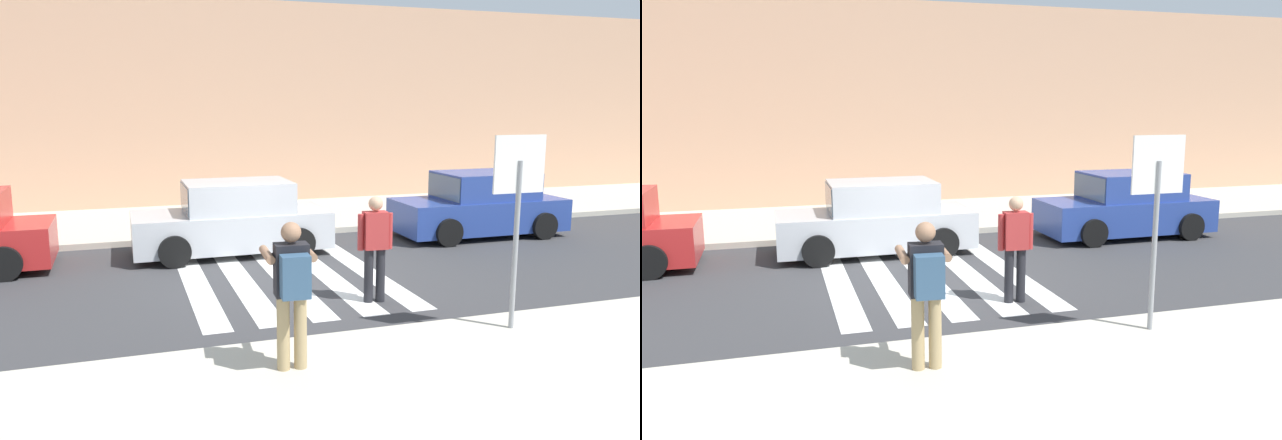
% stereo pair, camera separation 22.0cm
% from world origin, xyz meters
% --- Properties ---
extents(ground_plane, '(120.00, 120.00, 0.00)m').
position_xyz_m(ground_plane, '(0.00, 0.00, 0.00)').
color(ground_plane, '#38383A').
extents(sidewalk_far, '(60.00, 4.80, 0.14)m').
position_xyz_m(sidewalk_far, '(0.00, 6.00, 0.07)').
color(sidewalk_far, beige).
rests_on(sidewalk_far, ground).
extents(building_facade_far, '(56.00, 4.00, 6.24)m').
position_xyz_m(building_facade_far, '(0.00, 10.40, 3.12)').
color(building_facade_far, tan).
rests_on(building_facade_far, ground).
extents(crosswalk_stripe_0, '(0.44, 5.20, 0.01)m').
position_xyz_m(crosswalk_stripe_0, '(-1.60, 0.20, 0.00)').
color(crosswalk_stripe_0, silver).
rests_on(crosswalk_stripe_0, ground).
extents(crosswalk_stripe_1, '(0.44, 5.20, 0.01)m').
position_xyz_m(crosswalk_stripe_1, '(-0.80, 0.20, 0.00)').
color(crosswalk_stripe_1, silver).
rests_on(crosswalk_stripe_1, ground).
extents(crosswalk_stripe_2, '(0.44, 5.20, 0.01)m').
position_xyz_m(crosswalk_stripe_2, '(0.00, 0.20, 0.00)').
color(crosswalk_stripe_2, silver).
rests_on(crosswalk_stripe_2, ground).
extents(crosswalk_stripe_3, '(0.44, 5.20, 0.01)m').
position_xyz_m(crosswalk_stripe_3, '(0.80, 0.20, 0.00)').
color(crosswalk_stripe_3, silver).
rests_on(crosswalk_stripe_3, ground).
extents(crosswalk_stripe_4, '(0.44, 5.20, 0.01)m').
position_xyz_m(crosswalk_stripe_4, '(1.60, 0.20, 0.00)').
color(crosswalk_stripe_4, silver).
rests_on(crosswalk_stripe_4, ground).
extents(stop_sign, '(0.76, 0.08, 2.62)m').
position_xyz_m(stop_sign, '(2.19, -3.76, 2.05)').
color(stop_sign, gray).
rests_on(stop_sign, sidewalk_near).
extents(photographer_with_backpack, '(0.62, 0.87, 1.72)m').
position_xyz_m(photographer_with_backpack, '(-1.02, -4.16, 1.17)').
color(photographer_with_backpack, tan).
rests_on(photographer_with_backpack, sidewalk_near).
extents(pedestrian_crossing, '(0.58, 0.27, 1.72)m').
position_xyz_m(pedestrian_crossing, '(1.03, -1.73, 0.97)').
color(pedestrian_crossing, '#232328').
rests_on(pedestrian_crossing, ground).
extents(parked_car_silver, '(4.10, 1.92, 1.55)m').
position_xyz_m(parked_car_silver, '(-0.54, 2.30, 0.73)').
color(parked_car_silver, '#B7BABF').
rests_on(parked_car_silver, ground).
extents(parked_car_blue, '(4.10, 1.92, 1.55)m').
position_xyz_m(parked_car_blue, '(5.49, 2.30, 0.73)').
color(parked_car_blue, '#284293').
rests_on(parked_car_blue, ground).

